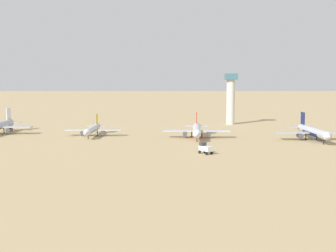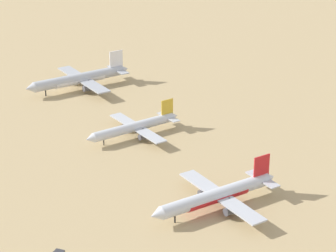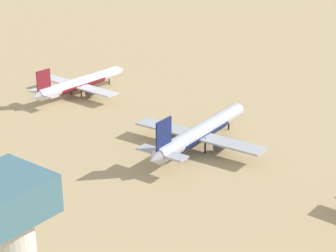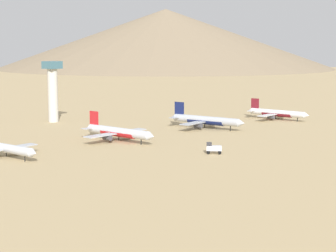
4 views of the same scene
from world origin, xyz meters
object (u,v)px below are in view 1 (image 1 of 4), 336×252
Objects in this scene: parked_jet_3 at (313,132)px; service_truck at (205,148)px; parked_jet_1 at (92,129)px; parked_jet_2 at (197,130)px; control_tower at (231,96)px.

parked_jet_3 is 61.68m from service_truck.
parked_jet_3 reaches higher than parked_jet_1.
parked_jet_1 is at bearing -97.72° from parked_jet_3.
parked_jet_2 reaches higher than service_truck.
parked_jet_2 is 44.21m from service_truck.
control_tower is at bearing -158.91° from parked_jet_3.
parked_jet_2 is (6.63, 48.13, 0.41)m from parked_jet_1.
parked_jet_1 reaches higher than service_truck.
control_tower is (-64.44, 22.49, 12.90)m from parked_jet_2.
service_truck is 0.19× the size of control_tower.
control_tower reaches higher than parked_jet_2.
parked_jet_3 is (6.66, 49.91, 0.14)m from parked_jet_2.
service_truck is 111.66m from control_tower.
control_tower is (-57.81, 70.61, 13.30)m from parked_jet_1.
service_truck is (44.18, 0.98, -1.50)m from parked_jet_2.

